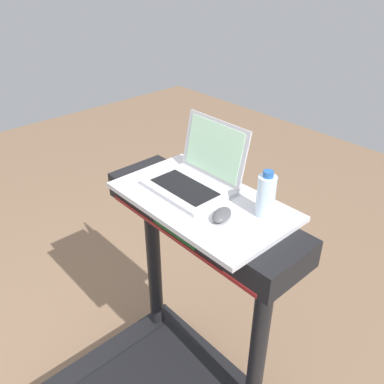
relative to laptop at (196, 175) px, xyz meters
name	(u,v)px	position (x,y,z in m)	size (l,w,h in m)	color
desk_board	(202,201)	(0.09, -0.05, -0.06)	(0.70, 0.41, 0.02)	silver
laptop	(196,175)	(0.00, 0.00, 0.00)	(0.33, 0.29, 0.25)	#B7B7BC
computer_mouse	(222,215)	(0.23, -0.09, -0.03)	(0.06, 0.10, 0.03)	#4C4C51
water_bottle	(266,195)	(0.32, 0.04, 0.03)	(0.07, 0.07, 0.18)	silver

